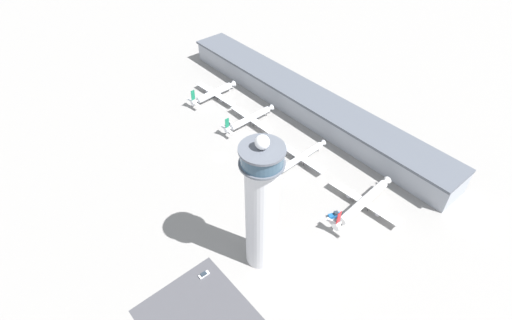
{
  "coord_description": "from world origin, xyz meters",
  "views": [
    {
      "loc": [
        148.32,
        -98.33,
        153.36
      ],
      "look_at": [
        25.23,
        6.16,
        10.47
      ],
      "focal_mm": 28.0,
      "sensor_mm": 36.0,
      "label": 1
    }
  ],
  "objects_px": {
    "airplane_gate_charlie": "(301,158)",
    "car_black_suv": "(204,274)",
    "airplane_gate_bravo": "(250,118)",
    "airplane_gate_delta": "(363,202)",
    "service_truck_baggage": "(335,215)",
    "airplane_gate_alpha": "(214,93)",
    "service_truck_catering": "(229,125)",
    "control_tower": "(261,206)",
    "service_truck_fuel": "(304,161)"
  },
  "relations": [
    {
      "from": "airplane_gate_charlie",
      "to": "car_black_suv",
      "type": "bearing_deg",
      "value": -73.63
    },
    {
      "from": "control_tower",
      "to": "service_truck_baggage",
      "type": "xyz_separation_m",
      "value": [
        5.83,
        43.78,
        -33.17
      ]
    },
    {
      "from": "airplane_gate_charlie",
      "to": "car_black_suv",
      "type": "xyz_separation_m",
      "value": [
        24.74,
        -84.21,
        -3.77
      ]
    },
    {
      "from": "airplane_gate_delta",
      "to": "service_truck_fuel",
      "type": "distance_m",
      "value": 44.32
    },
    {
      "from": "control_tower",
      "to": "service_truck_fuel",
      "type": "height_order",
      "value": "control_tower"
    },
    {
      "from": "airplane_gate_alpha",
      "to": "service_truck_catering",
      "type": "relative_size",
      "value": 6.33
    },
    {
      "from": "airplane_gate_bravo",
      "to": "airplane_gate_delta",
      "type": "bearing_deg",
      "value": -1.57
    },
    {
      "from": "service_truck_fuel",
      "to": "car_black_suv",
      "type": "relative_size",
      "value": 1.58
    },
    {
      "from": "airplane_gate_charlie",
      "to": "airplane_gate_bravo",
      "type": "bearing_deg",
      "value": 177.42
    },
    {
      "from": "control_tower",
      "to": "car_black_suv",
      "type": "relative_size",
      "value": 14.46
    },
    {
      "from": "airplane_gate_delta",
      "to": "airplane_gate_charlie",
      "type": "bearing_deg",
      "value": 179.5
    },
    {
      "from": "control_tower",
      "to": "airplane_gate_alpha",
      "type": "relative_size",
      "value": 1.81
    },
    {
      "from": "control_tower",
      "to": "airplane_gate_delta",
      "type": "bearing_deg",
      "value": 79.24
    },
    {
      "from": "service_truck_fuel",
      "to": "service_truck_baggage",
      "type": "relative_size",
      "value": 1.15
    },
    {
      "from": "airplane_gate_charlie",
      "to": "service_truck_fuel",
      "type": "relative_size",
      "value": 5.38
    },
    {
      "from": "service_truck_fuel",
      "to": "service_truck_baggage",
      "type": "distance_m",
      "value": 42.51
    },
    {
      "from": "airplane_gate_delta",
      "to": "service_truck_fuel",
      "type": "relative_size",
      "value": 6.05
    },
    {
      "from": "airplane_gate_bravo",
      "to": "service_truck_catering",
      "type": "height_order",
      "value": "airplane_gate_bravo"
    },
    {
      "from": "airplane_gate_bravo",
      "to": "service_truck_baggage",
      "type": "distance_m",
      "value": 88.86
    },
    {
      "from": "control_tower",
      "to": "service_truck_fuel",
      "type": "relative_size",
      "value": 9.15
    },
    {
      "from": "service_truck_catering",
      "to": "airplane_gate_alpha",
      "type": "bearing_deg",
      "value": 159.14
    },
    {
      "from": "airplane_gate_alpha",
      "to": "service_truck_baggage",
      "type": "height_order",
      "value": "airplane_gate_alpha"
    },
    {
      "from": "service_truck_catering",
      "to": "service_truck_baggage",
      "type": "relative_size",
      "value": 0.92
    },
    {
      "from": "airplane_gate_alpha",
      "to": "airplane_gate_delta",
      "type": "distance_m",
      "value": 132.45
    },
    {
      "from": "airplane_gate_bravo",
      "to": "service_truck_baggage",
      "type": "bearing_deg",
      "value": -11.32
    },
    {
      "from": "airplane_gate_delta",
      "to": "car_black_suv",
      "type": "distance_m",
      "value": 86.27
    },
    {
      "from": "airplane_gate_charlie",
      "to": "service_truck_catering",
      "type": "height_order",
      "value": "airplane_gate_charlie"
    },
    {
      "from": "service_truck_baggage",
      "to": "airplane_gate_bravo",
      "type": "bearing_deg",
      "value": 168.68
    },
    {
      "from": "airplane_gate_delta",
      "to": "car_black_suv",
      "type": "height_order",
      "value": "airplane_gate_delta"
    },
    {
      "from": "airplane_gate_alpha",
      "to": "service_truck_baggage",
      "type": "relative_size",
      "value": 5.8
    },
    {
      "from": "service_truck_baggage",
      "to": "control_tower",
      "type": "bearing_deg",
      "value": -97.58
    },
    {
      "from": "service_truck_catering",
      "to": "service_truck_fuel",
      "type": "bearing_deg",
      "value": 12.18
    },
    {
      "from": "car_black_suv",
      "to": "service_truck_baggage",
      "type": "bearing_deg",
      "value": 77.96
    },
    {
      "from": "airplane_gate_delta",
      "to": "service_truck_catering",
      "type": "xyz_separation_m",
      "value": [
        -99.42,
        -9.4,
        -3.49
      ]
    },
    {
      "from": "airplane_gate_charlie",
      "to": "service_truck_baggage",
      "type": "height_order",
      "value": "airplane_gate_charlie"
    },
    {
      "from": "service_truck_baggage",
      "to": "car_black_suv",
      "type": "bearing_deg",
      "value": -102.04
    },
    {
      "from": "airplane_gate_delta",
      "to": "service_truck_baggage",
      "type": "xyz_separation_m",
      "value": [
        -5.32,
        -14.89,
        -3.47
      ]
    },
    {
      "from": "airplane_gate_charlie",
      "to": "service_truck_fuel",
      "type": "bearing_deg",
      "value": 72.54
    },
    {
      "from": "service_truck_fuel",
      "to": "airplane_gate_bravo",
      "type": "bearing_deg",
      "value": -179.99
    },
    {
      "from": "service_truck_catering",
      "to": "service_truck_fuel",
      "type": "distance_m",
      "value": 56.61
    },
    {
      "from": "airplane_gate_alpha",
      "to": "service_truck_baggage",
      "type": "bearing_deg",
      "value": -8.09
    },
    {
      "from": "airplane_gate_alpha",
      "to": "car_black_suv",
      "type": "xyz_separation_m",
      "value": [
        112.39,
        -86.98,
        -3.56
      ]
    },
    {
      "from": "service_truck_fuel",
      "to": "car_black_suv",
      "type": "distance_m",
      "value": 89.65
    },
    {
      "from": "airplane_gate_bravo",
      "to": "airplane_gate_delta",
      "type": "height_order",
      "value": "airplane_gate_delta"
    },
    {
      "from": "car_black_suv",
      "to": "control_tower",
      "type": "bearing_deg",
      "value": 70.55
    },
    {
      "from": "airplane_gate_charlie",
      "to": "service_truck_baggage",
      "type": "bearing_deg",
      "value": -21.18
    },
    {
      "from": "control_tower",
      "to": "airplane_gate_delta",
      "type": "relative_size",
      "value": 1.51
    },
    {
      "from": "airplane_gate_bravo",
      "to": "control_tower",
      "type": "bearing_deg",
      "value": -37.0
    },
    {
      "from": "service_truck_fuel",
      "to": "control_tower",
      "type": "bearing_deg",
      "value": -61.72
    },
    {
      "from": "airplane_gate_charlie",
      "to": "service_truck_baggage",
      "type": "relative_size",
      "value": 6.16
    }
  ]
}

